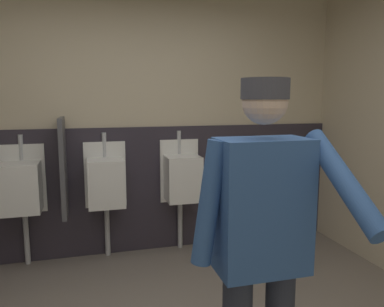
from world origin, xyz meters
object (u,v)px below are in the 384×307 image
Objects in this scene: urinal_middle at (106,182)px; urinal_right at (182,177)px; person at (262,233)px; urinal_left at (21,187)px.

urinal_middle is 1.00× the size of urinal_right.
urinal_right is 0.75× the size of person.
urinal_left is 1.00× the size of urinal_middle.
urinal_left is at bearing 122.77° from person.
urinal_left is 1.50m from urinal_right.
urinal_middle is 2.20m from person.
urinal_middle and urinal_right have the same top height.
urinal_middle is at bearing 0.00° from urinal_left.
urinal_middle is 0.75m from urinal_right.
person is at bearing -73.93° from urinal_middle.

